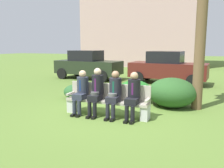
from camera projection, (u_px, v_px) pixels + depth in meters
The scene contains 12 objects.
ground_plane at pixel (112, 113), 6.96m from camera, with size 80.00×80.00×0.00m, color #5B7B31.
park_bench at pixel (108, 100), 6.72m from camera, with size 2.44×0.44×0.90m.
seated_man_leftmost at pixel (81, 90), 6.83m from camera, with size 0.34×0.72×1.27m.
seated_man_centerleft at pixel (96, 89), 6.65m from camera, with size 0.34×0.72×1.35m.
seated_man_centerright at pixel (114, 92), 6.46m from camera, with size 0.34×0.72×1.29m.
seated_man_rightmost at pixel (133, 93), 6.27m from camera, with size 0.34×0.72×1.28m.
shrub_near_bench at pixel (75, 92), 8.76m from camera, with size 0.87×0.79×0.54m, color #2C5C2E.
shrub_mid_lawn at pixel (135, 91), 8.27m from camera, with size 1.23×1.13×0.77m, color #236E23.
shrub_far_lawn at pixel (172, 92), 7.57m from camera, with size 1.53×1.40×0.96m, color #2A5624.
parked_car_near at pixel (88, 65), 13.89m from camera, with size 4.02×1.99×1.68m.
parked_car_far at pixel (167, 68), 12.17m from camera, with size 4.02×1.98×1.68m.
building_backdrop at pixel (146, 14), 23.60m from camera, with size 11.57×7.67×10.09m.
Camera 1 is at (2.45, -6.26, 2.00)m, focal length 37.58 mm.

